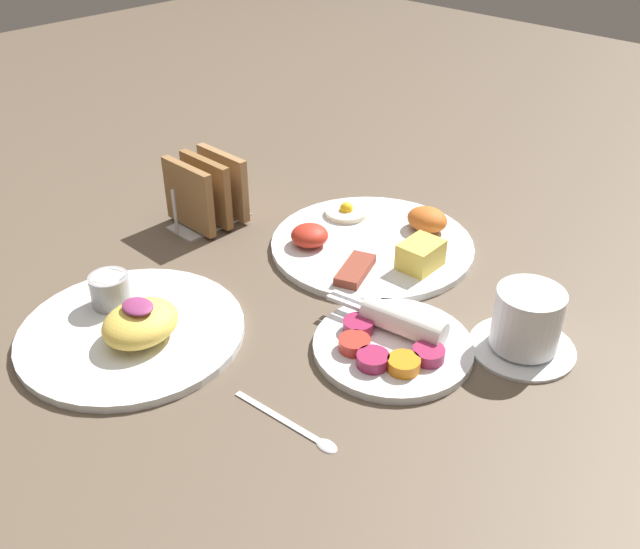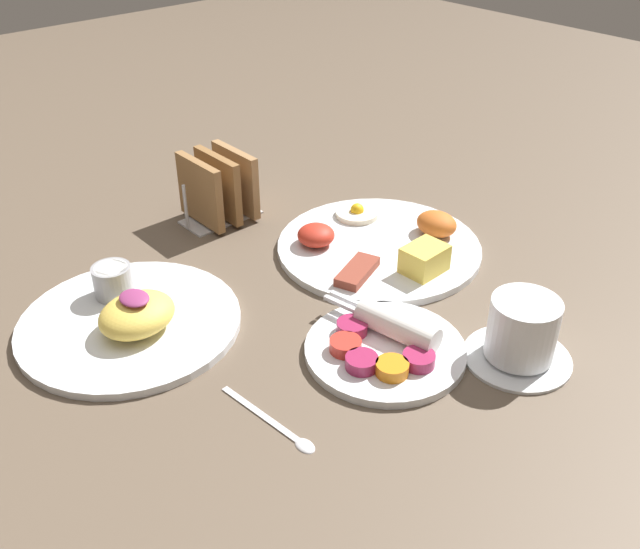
# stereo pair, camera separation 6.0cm
# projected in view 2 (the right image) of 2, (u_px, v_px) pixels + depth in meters

# --- Properties ---
(ground_plane) EXTENTS (3.00, 3.00, 0.00)m
(ground_plane) POSITION_uv_depth(u_px,v_px,m) (267.00, 283.00, 0.93)
(ground_plane) COLOR brown
(plate_breakfast) EXTENTS (0.28, 0.28, 0.05)m
(plate_breakfast) POSITION_uv_depth(u_px,v_px,m) (382.00, 244.00, 0.99)
(plate_breakfast) COLOR white
(plate_breakfast) RESTS_ON ground_plane
(plate_condiments) EXTENTS (0.20, 0.18, 0.04)m
(plate_condiments) POSITION_uv_depth(u_px,v_px,m) (385.00, 345.00, 0.80)
(plate_condiments) COLOR white
(plate_condiments) RESTS_ON ground_plane
(plate_foreground) EXTENTS (0.26, 0.26, 0.06)m
(plate_foreground) POSITION_uv_depth(u_px,v_px,m) (130.00, 316.00, 0.84)
(plate_foreground) COLOR white
(plate_foreground) RESTS_ON ground_plane
(toast_rack) EXTENTS (0.10, 0.12, 0.10)m
(toast_rack) POSITION_uv_depth(u_px,v_px,m) (219.00, 189.00, 1.05)
(toast_rack) COLOR #B7B7BC
(toast_rack) RESTS_ON ground_plane
(coffee_cup) EXTENTS (0.12, 0.12, 0.08)m
(coffee_cup) POSITION_uv_depth(u_px,v_px,m) (522.00, 333.00, 0.78)
(coffee_cup) COLOR white
(coffee_cup) RESTS_ON ground_plane
(teaspoon) EXTENTS (0.13, 0.02, 0.01)m
(teaspoon) POSITION_uv_depth(u_px,v_px,m) (281.00, 427.00, 0.70)
(teaspoon) COLOR silver
(teaspoon) RESTS_ON ground_plane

